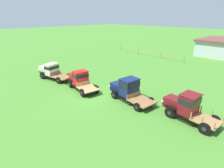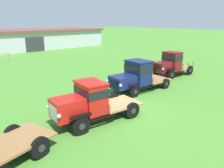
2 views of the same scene
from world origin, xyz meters
name	(u,v)px [view 1 (image 1 of 2)]	position (x,y,z in m)	size (l,w,h in m)	color
ground_plane	(92,96)	(0.00, 0.00, 0.00)	(240.00, 240.00, 0.00)	#47842D
paddock_fence	(148,52)	(-7.35, 20.88, 0.92)	(16.08, 0.62, 1.21)	#997F60
vintage_truck_foreground_near	(51,71)	(-8.24, -0.46, 1.11)	(5.43, 2.85, 2.10)	black
vintage_truck_second_in_line	(80,79)	(-2.58, 0.29, 1.15)	(5.10, 2.48, 2.18)	black
vintage_truck_midrow_center	(128,89)	(3.22, 2.09, 1.18)	(5.40, 2.52, 2.30)	black
vintage_truck_far_side	(186,106)	(8.92, 2.78, 1.21)	(4.70, 2.20, 2.30)	black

